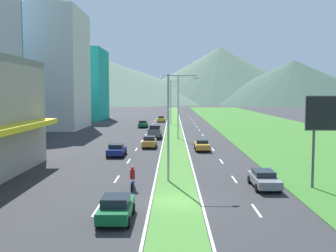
# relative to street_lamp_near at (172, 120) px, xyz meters

# --- Properties ---
(ground_plane) EXTENTS (600.00, 600.00, 0.00)m
(ground_plane) POSITION_rel_street_lamp_near_xyz_m (0.32, -6.11, -5.20)
(ground_plane) COLOR #2D2D30
(grass_median) EXTENTS (3.20, 240.00, 0.06)m
(grass_median) POSITION_rel_street_lamp_near_xyz_m (0.32, 53.89, -5.17)
(grass_median) COLOR #477F33
(grass_median) RESTS_ON ground_plane
(grass_verge_right) EXTENTS (24.00, 240.00, 0.06)m
(grass_verge_right) POSITION_rel_street_lamp_near_xyz_m (20.92, 53.89, -5.17)
(grass_verge_right) COLOR #387028
(grass_verge_right) RESTS_ON ground_plane
(lane_dash_left_2) EXTENTS (0.16, 2.80, 0.01)m
(lane_dash_left_2) POSITION_rel_street_lamp_near_xyz_m (-4.78, -8.11, -5.19)
(lane_dash_left_2) COLOR silver
(lane_dash_left_2) RESTS_ON ground_plane
(lane_dash_left_3) EXTENTS (0.16, 2.80, 0.01)m
(lane_dash_left_3) POSITION_rel_street_lamp_near_xyz_m (-4.78, 0.89, -5.19)
(lane_dash_left_3) COLOR silver
(lane_dash_left_3) RESTS_ON ground_plane
(lane_dash_left_4) EXTENTS (0.16, 2.80, 0.01)m
(lane_dash_left_4) POSITION_rel_street_lamp_near_xyz_m (-4.78, 9.89, -5.19)
(lane_dash_left_4) COLOR silver
(lane_dash_left_4) RESTS_ON ground_plane
(lane_dash_left_5) EXTENTS (0.16, 2.80, 0.01)m
(lane_dash_left_5) POSITION_rel_street_lamp_near_xyz_m (-4.78, 18.89, -5.19)
(lane_dash_left_5) COLOR silver
(lane_dash_left_5) RESTS_ON ground_plane
(lane_dash_left_6) EXTENTS (0.16, 2.80, 0.01)m
(lane_dash_left_6) POSITION_rel_street_lamp_near_xyz_m (-4.78, 27.90, -5.19)
(lane_dash_left_6) COLOR silver
(lane_dash_left_6) RESTS_ON ground_plane
(lane_dash_left_7) EXTENTS (0.16, 2.80, 0.01)m
(lane_dash_left_7) POSITION_rel_street_lamp_near_xyz_m (-4.78, 36.90, -5.19)
(lane_dash_left_7) COLOR silver
(lane_dash_left_7) RESTS_ON ground_plane
(lane_dash_left_8) EXTENTS (0.16, 2.80, 0.01)m
(lane_dash_left_8) POSITION_rel_street_lamp_near_xyz_m (-4.78, 45.90, -5.19)
(lane_dash_left_8) COLOR silver
(lane_dash_left_8) RESTS_ON ground_plane
(lane_dash_left_9) EXTENTS (0.16, 2.80, 0.01)m
(lane_dash_left_9) POSITION_rel_street_lamp_near_xyz_m (-4.78, 54.90, -5.19)
(lane_dash_left_9) COLOR silver
(lane_dash_left_9) RESTS_ON ground_plane
(lane_dash_left_10) EXTENTS (0.16, 2.80, 0.01)m
(lane_dash_left_10) POSITION_rel_street_lamp_near_xyz_m (-4.78, 63.90, -5.19)
(lane_dash_left_10) COLOR silver
(lane_dash_left_10) RESTS_ON ground_plane
(lane_dash_left_11) EXTENTS (0.16, 2.80, 0.01)m
(lane_dash_left_11) POSITION_rel_street_lamp_near_xyz_m (-4.78, 72.90, -5.19)
(lane_dash_left_11) COLOR silver
(lane_dash_left_11) RESTS_ON ground_plane
(lane_dash_left_12) EXTENTS (0.16, 2.80, 0.01)m
(lane_dash_left_12) POSITION_rel_street_lamp_near_xyz_m (-4.78, 81.90, -5.19)
(lane_dash_left_12) COLOR silver
(lane_dash_left_12) RESTS_ON ground_plane
(lane_dash_left_13) EXTENTS (0.16, 2.80, 0.01)m
(lane_dash_left_13) POSITION_rel_street_lamp_near_xyz_m (-4.78, 90.90, -5.19)
(lane_dash_left_13) COLOR silver
(lane_dash_left_13) RESTS_ON ground_plane
(lane_dash_right_2) EXTENTS (0.16, 2.80, 0.01)m
(lane_dash_right_2) POSITION_rel_street_lamp_near_xyz_m (5.42, -8.11, -5.19)
(lane_dash_right_2) COLOR silver
(lane_dash_right_2) RESTS_ON ground_plane
(lane_dash_right_3) EXTENTS (0.16, 2.80, 0.01)m
(lane_dash_right_3) POSITION_rel_street_lamp_near_xyz_m (5.42, 0.89, -5.19)
(lane_dash_right_3) COLOR silver
(lane_dash_right_3) RESTS_ON ground_plane
(lane_dash_right_4) EXTENTS (0.16, 2.80, 0.01)m
(lane_dash_right_4) POSITION_rel_street_lamp_near_xyz_m (5.42, 9.89, -5.19)
(lane_dash_right_4) COLOR silver
(lane_dash_right_4) RESTS_ON ground_plane
(lane_dash_right_5) EXTENTS (0.16, 2.80, 0.01)m
(lane_dash_right_5) POSITION_rel_street_lamp_near_xyz_m (5.42, 18.89, -5.19)
(lane_dash_right_5) COLOR silver
(lane_dash_right_5) RESTS_ON ground_plane
(lane_dash_right_6) EXTENTS (0.16, 2.80, 0.01)m
(lane_dash_right_6) POSITION_rel_street_lamp_near_xyz_m (5.42, 27.90, -5.19)
(lane_dash_right_6) COLOR silver
(lane_dash_right_6) RESTS_ON ground_plane
(lane_dash_right_7) EXTENTS (0.16, 2.80, 0.01)m
(lane_dash_right_7) POSITION_rel_street_lamp_near_xyz_m (5.42, 36.90, -5.19)
(lane_dash_right_7) COLOR silver
(lane_dash_right_7) RESTS_ON ground_plane
(lane_dash_right_8) EXTENTS (0.16, 2.80, 0.01)m
(lane_dash_right_8) POSITION_rel_street_lamp_near_xyz_m (5.42, 45.90, -5.19)
(lane_dash_right_8) COLOR silver
(lane_dash_right_8) RESTS_ON ground_plane
(lane_dash_right_9) EXTENTS (0.16, 2.80, 0.01)m
(lane_dash_right_9) POSITION_rel_street_lamp_near_xyz_m (5.42, 54.90, -5.19)
(lane_dash_right_9) COLOR silver
(lane_dash_right_9) RESTS_ON ground_plane
(lane_dash_right_10) EXTENTS (0.16, 2.80, 0.01)m
(lane_dash_right_10) POSITION_rel_street_lamp_near_xyz_m (5.42, 63.90, -5.19)
(lane_dash_right_10) COLOR silver
(lane_dash_right_10) RESTS_ON ground_plane
(lane_dash_right_11) EXTENTS (0.16, 2.80, 0.01)m
(lane_dash_right_11) POSITION_rel_street_lamp_near_xyz_m (5.42, 72.90, -5.19)
(lane_dash_right_11) COLOR silver
(lane_dash_right_11) RESTS_ON ground_plane
(lane_dash_right_12) EXTENTS (0.16, 2.80, 0.01)m
(lane_dash_right_12) POSITION_rel_street_lamp_near_xyz_m (5.42, 81.90, -5.19)
(lane_dash_right_12) COLOR silver
(lane_dash_right_12) RESTS_ON ground_plane
(lane_dash_right_13) EXTENTS (0.16, 2.80, 0.01)m
(lane_dash_right_13) POSITION_rel_street_lamp_near_xyz_m (5.42, 90.90, -5.19)
(lane_dash_right_13) COLOR silver
(lane_dash_right_13) RESTS_ON ground_plane
(edge_line_median_left) EXTENTS (0.16, 240.00, 0.01)m
(edge_line_median_left) POSITION_rel_street_lamp_near_xyz_m (-1.43, 53.89, -5.19)
(edge_line_median_left) COLOR silver
(edge_line_median_left) RESTS_ON ground_plane
(edge_line_median_right) EXTENTS (0.16, 240.00, 0.01)m
(edge_line_median_right) POSITION_rel_street_lamp_near_xyz_m (2.07, 53.89, -5.19)
(edge_line_median_right) COLOR silver
(edge_line_median_right) RESTS_ON ground_plane
(domed_building) EXTENTS (15.50, 15.50, 35.84)m
(domed_building) POSITION_rel_street_lamp_near_xyz_m (-26.64, 49.84, 9.99)
(domed_building) COLOR beige
(domed_building) RESTS_ON ground_plane
(midrise_colored) EXTENTS (16.28, 16.28, 19.68)m
(midrise_colored) POSITION_rel_street_lamp_near_xyz_m (-27.29, 77.08, 4.64)
(midrise_colored) COLOR teal
(midrise_colored) RESTS_ON ground_plane
(hill_far_left) EXTENTS (194.84, 194.84, 34.08)m
(hill_far_left) POSITION_rel_street_lamp_near_xyz_m (-53.84, 276.33, 11.84)
(hill_far_left) COLOR #516B56
(hill_far_left) RESTS_ON ground_plane
(hill_far_center) EXTENTS (162.35, 162.35, 44.77)m
(hill_far_center) POSITION_rel_street_lamp_near_xyz_m (38.47, 287.59, 17.18)
(hill_far_center) COLOR #516B56
(hill_far_center) RESTS_ON ground_plane
(hill_far_right) EXTENTS (129.72, 129.72, 30.34)m
(hill_far_right) POSITION_rel_street_lamp_near_xyz_m (83.60, 239.99, 9.97)
(hill_far_right) COLOR #3D5647
(hill_far_right) RESTS_ON ground_plane
(street_lamp_near) EXTENTS (2.71, 0.30, 9.06)m
(street_lamp_near) POSITION_rel_street_lamp_near_xyz_m (0.00, 0.00, 0.00)
(street_lamp_near) COLOR #99999E
(street_lamp_near) RESTS_ON ground_plane
(street_lamp_mid) EXTENTS (3.08, 0.45, 10.43)m
(street_lamp_mid) POSITION_rel_street_lamp_near_xyz_m (0.62, 30.58, 0.75)
(street_lamp_mid) COLOR #99999E
(street_lamp_mid) RESTS_ON ground_plane
(street_lamp_far) EXTENTS (3.06, 0.49, 10.48)m
(street_lamp_far) POSITION_rel_street_lamp_near_xyz_m (-0.12, 61.12, 0.77)
(street_lamp_far) COLOR #99999E
(street_lamp_far) RESTS_ON ground_plane
(billboard_roadside) EXTENTS (4.28, 0.28, 7.26)m
(billboard_roadside) POSITION_rel_street_lamp_near_xyz_m (12.48, -2.23, 0.25)
(billboard_roadside) COLOR #4C4C51
(billboard_roadside) RESTS_ON ground_plane
(car_0) EXTENTS (1.93, 4.68, 1.35)m
(car_0) POSITION_rel_street_lamp_near_xyz_m (7.29, -1.99, -4.49)
(car_0) COLOR slate
(car_0) RESTS_ON ground_plane
(car_1) EXTENTS (1.92, 4.12, 1.48)m
(car_1) POSITION_rel_street_lamp_near_xyz_m (-3.23, -10.14, -4.45)
(car_1) COLOR #0C5128
(car_1) RESTS_ON ground_plane
(car_2) EXTENTS (1.98, 4.74, 1.54)m
(car_2) POSITION_rel_street_lamp_near_xyz_m (-6.45, 52.24, -4.41)
(car_2) COLOR #0C5128
(car_2) RESTS_ON ground_plane
(car_3) EXTENTS (2.03, 4.21, 1.46)m
(car_3) POSITION_rel_street_lamp_near_xyz_m (-6.61, 13.38, -4.45)
(car_3) COLOR navy
(car_3) RESTS_ON ground_plane
(car_4) EXTENTS (1.86, 4.18, 1.56)m
(car_4) POSITION_rel_street_lamp_near_xyz_m (-2.97, 68.59, -4.41)
(car_4) COLOR yellow
(car_4) RESTS_ON ground_plane
(car_5) EXTENTS (1.91, 4.59, 1.39)m
(car_5) POSITION_rel_street_lamp_near_xyz_m (3.89, 18.10, -4.47)
(car_5) COLOR #C6842D
(car_5) RESTS_ON ground_plane
(car_6) EXTENTS (1.89, 4.01, 1.59)m
(car_6) POSITION_rel_street_lamp_near_xyz_m (-3.13, 20.65, -4.40)
(car_6) COLOR #C6842D
(car_6) RESTS_ON ground_plane
(pickup_truck_0) EXTENTS (2.18, 5.40, 2.00)m
(pickup_truck_0) POSITION_rel_street_lamp_near_xyz_m (-2.95, 32.59, -4.22)
(pickup_truck_0) COLOR #515459
(pickup_truck_0) RESTS_ON ground_plane
(motorcycle_rider) EXTENTS (0.36, 2.00, 1.80)m
(motorcycle_rider) POSITION_rel_street_lamp_near_xyz_m (-3.03, -2.76, -4.45)
(motorcycle_rider) COLOR black
(motorcycle_rider) RESTS_ON ground_plane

